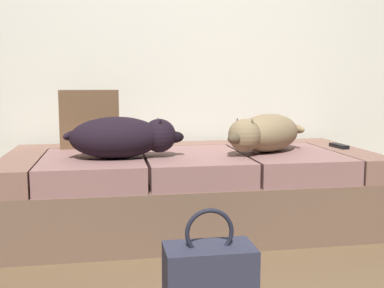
{
  "coord_description": "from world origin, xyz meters",
  "views": [
    {
      "loc": [
        -0.44,
        -1.45,
        0.82
      ],
      "look_at": [
        0.0,
        1.09,
        0.48
      ],
      "focal_mm": 44.59,
      "sensor_mm": 36.0,
      "label": 1
    }
  ],
  "objects_px": {
    "tv_remote": "(339,146)",
    "dog_tan": "(264,133)",
    "couch": "(190,189)",
    "throw_pillow": "(90,119)",
    "dog_dark": "(124,137)",
    "handbag": "(209,277)"
  },
  "relations": [
    {
      "from": "tv_remote",
      "to": "dog_tan",
      "type": "bearing_deg",
      "value": -174.51
    },
    {
      "from": "dog_tan",
      "to": "tv_remote",
      "type": "distance_m",
      "value": 0.51
    },
    {
      "from": "couch",
      "to": "tv_remote",
      "type": "relative_size",
      "value": 13.34
    },
    {
      "from": "dog_tan",
      "to": "throw_pillow",
      "type": "relative_size",
      "value": 1.64
    },
    {
      "from": "dog_dark",
      "to": "dog_tan",
      "type": "relative_size",
      "value": 1.13
    },
    {
      "from": "couch",
      "to": "dog_dark",
      "type": "height_order",
      "value": "dog_dark"
    },
    {
      "from": "couch",
      "to": "tv_remote",
      "type": "bearing_deg",
      "value": 0.16
    },
    {
      "from": "couch",
      "to": "throw_pillow",
      "type": "xyz_separation_m",
      "value": [
        -0.56,
        0.27,
        0.38
      ]
    },
    {
      "from": "couch",
      "to": "handbag",
      "type": "height_order",
      "value": "couch"
    },
    {
      "from": "dog_tan",
      "to": "handbag",
      "type": "height_order",
      "value": "dog_tan"
    },
    {
      "from": "tv_remote",
      "to": "couch",
      "type": "bearing_deg",
      "value": 174.81
    },
    {
      "from": "tv_remote",
      "to": "handbag",
      "type": "distance_m",
      "value": 1.45
    },
    {
      "from": "dog_tan",
      "to": "handbag",
      "type": "xyz_separation_m",
      "value": [
        -0.5,
        -0.92,
        -0.41
      ]
    },
    {
      "from": "tv_remote",
      "to": "throw_pillow",
      "type": "xyz_separation_m",
      "value": [
        -1.45,
        0.26,
        0.16
      ]
    },
    {
      "from": "dog_dark",
      "to": "couch",
      "type": "bearing_deg",
      "value": 22.66
    },
    {
      "from": "tv_remote",
      "to": "handbag",
      "type": "xyz_separation_m",
      "value": [
        -1.0,
        -1.01,
        -0.31
      ]
    },
    {
      "from": "throw_pillow",
      "to": "handbag",
      "type": "relative_size",
      "value": 0.9
    },
    {
      "from": "dog_tan",
      "to": "tv_remote",
      "type": "xyz_separation_m",
      "value": [
        0.49,
        0.09,
        -0.1
      ]
    },
    {
      "from": "couch",
      "to": "throw_pillow",
      "type": "distance_m",
      "value": 0.73
    },
    {
      "from": "handbag",
      "to": "dog_dark",
      "type": "bearing_deg",
      "value": 107.47
    },
    {
      "from": "dog_dark",
      "to": "dog_tan",
      "type": "distance_m",
      "value": 0.77
    },
    {
      "from": "dog_dark",
      "to": "throw_pillow",
      "type": "distance_m",
      "value": 0.47
    }
  ]
}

